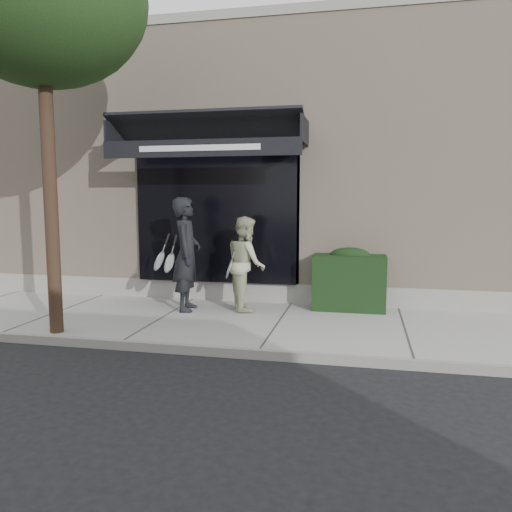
# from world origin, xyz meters

# --- Properties ---
(ground) EXTENTS (80.00, 80.00, 0.00)m
(ground) POSITION_xyz_m (0.00, 0.00, 0.00)
(ground) COLOR black
(ground) RESTS_ON ground
(sidewalk) EXTENTS (20.00, 3.00, 0.12)m
(sidewalk) POSITION_xyz_m (0.00, 0.00, 0.06)
(sidewalk) COLOR #9D9C97
(sidewalk) RESTS_ON ground
(curb) EXTENTS (20.00, 0.10, 0.14)m
(curb) POSITION_xyz_m (0.00, -1.55, 0.07)
(curb) COLOR gray
(curb) RESTS_ON ground
(building_facade) EXTENTS (14.30, 8.04, 5.64)m
(building_facade) POSITION_xyz_m (-0.01, 4.96, 2.74)
(building_facade) COLOR beige
(building_facade) RESTS_ON ground
(hedge) EXTENTS (1.30, 0.70, 1.14)m
(hedge) POSITION_xyz_m (1.10, 1.25, 0.66)
(hedge) COLOR black
(hedge) RESTS_ON sidewalk
(pedestrian_front) EXTENTS (0.81, 0.86, 2.05)m
(pedestrian_front) POSITION_xyz_m (-1.77, 0.54, 1.14)
(pedestrian_front) COLOR black
(pedestrian_front) RESTS_ON sidewalk
(pedestrian_back) EXTENTS (0.93, 1.02, 1.70)m
(pedestrian_back) POSITION_xyz_m (-0.74, 0.82, 0.97)
(pedestrian_back) COLOR #BCBC96
(pedestrian_back) RESTS_ON sidewalk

